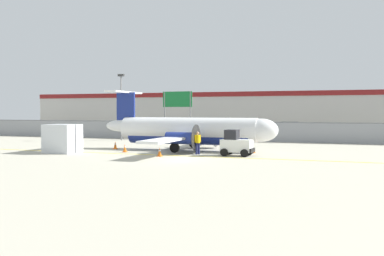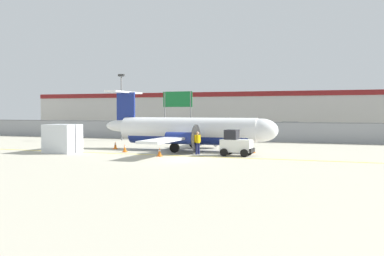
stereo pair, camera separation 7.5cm
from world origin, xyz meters
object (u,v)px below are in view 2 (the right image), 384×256
Objects in this scene: apron_light_pole at (121,101)px; traffic_cone_near_right at (115,145)px; traffic_cone_near_left at (125,148)px; traffic_cone_far_right at (159,152)px; cargo_container at (62,139)px; traffic_cone_far_left at (253,149)px; parked_car_2 at (291,127)px; commuter_airplane at (191,131)px; parked_car_1 at (204,129)px; ground_crew_worker at (198,142)px; parked_car_0 at (165,127)px; parked_car_3 at (349,129)px; highway_sign at (178,103)px; baggage_tug at (236,144)px.

traffic_cone_near_right is at bearing -64.43° from apron_light_pole.
traffic_cone_far_right is (3.85, -2.04, 0.00)m from traffic_cone_near_left.
cargo_container is 3.85× the size of traffic_cone_far_left.
parked_car_2 is (11.49, 30.01, 0.58)m from traffic_cone_near_right.
commuter_airplane reaches higher than parked_car_2.
traffic_cone_near_right is 19.61m from parked_car_1.
traffic_cone_far_right is 0.15× the size of parked_car_1.
cargo_container reaches higher than traffic_cone_near_right.
ground_crew_worker is 0.23× the size of apron_light_pole.
traffic_cone_far_right is 32.00m from parked_car_0.
parked_car_1 is 1.02× the size of parked_car_2.
parked_car_2 is (4.94, 29.15, -0.71)m from commuter_airplane.
ground_crew_worker is 31.29m from parked_car_3.
traffic_cone_near_left is at bearing -102.20° from parked_car_2.
highway_sign reaches higher than ground_crew_worker.
parked_car_1 is at bearing 105.08° from commuter_airplane.
highway_sign reaches higher than traffic_cone_near_left.
highway_sign is at bearing 115.90° from commuter_airplane.
parked_car_2 is 26.15m from apron_light_pole.
apron_light_pole is (-12.69, 11.71, 3.35)m from ground_crew_worker.
apron_light_pole is (1.41, -15.70, 3.41)m from parked_car_0.
traffic_cone_near_right is at bearing 77.01° from parked_car_1.
baggage_tug reaches higher than parked_car_3.
traffic_cone_near_right is 0.12× the size of highway_sign.
parked_car_1 is (-6.28, 21.50, -0.06)m from ground_crew_worker.
cargo_container is 0.56× the size of parked_car_1.
baggage_tug is at bearing -86.85° from parked_car_2.
traffic_cone_near_left is 0.15× the size of parked_car_1.
parked_car_2 is (17.55, 4.59, 0.00)m from parked_car_0.
cargo_container is at bearing -167.36° from baggage_tug.
cargo_container is at bearing -107.84° from parked_car_2.
cargo_container is 14.48m from apron_light_pole.
traffic_cone_far_left is 0.15× the size of parked_car_1.
parked_car_1 is at bearing 117.69° from traffic_cone_far_left.
parked_car_3 is 0.59× the size of apron_light_pole.
ground_crew_worker and parked_car_2 have the same top height.
traffic_cone_far_right is at bearing -95.14° from parked_car_2.
apron_light_pole reaches higher than parked_car_3.
cargo_container is (-10.31, -2.21, 0.15)m from ground_crew_worker.
traffic_cone_near_right is (2.27, 4.20, -0.79)m from cargo_container.
parked_car_3 reaches higher than traffic_cone_far_right.
commuter_airplane reaches higher than traffic_cone_far_left.
traffic_cone_near_right is 33.35m from parked_car_3.
apron_light_pole reaches higher than traffic_cone_near_right.
baggage_tug is at bearing 115.11° from parked_car_0.
ground_crew_worker is at bearing 2.16° from traffic_cone_near_left.
parked_car_1 is at bearing 56.81° from apron_light_pole.
traffic_cone_near_right is (-10.97, 2.07, -0.54)m from baggage_tug.
traffic_cone_far_right is (8.20, -0.05, -0.79)m from cargo_container.
cargo_container is 24.06m from parked_car_1.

